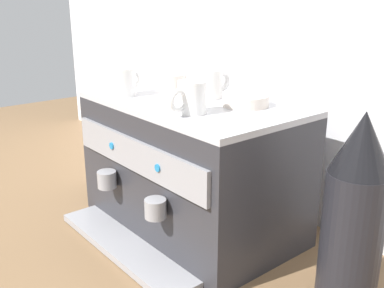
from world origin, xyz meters
The scene contains 10 objects.
ground_plane centered at (0.00, 0.00, 0.00)m, with size 4.00×4.00×0.00m, color brown.
tiled_backsplash_wall centered at (0.00, 0.31, 0.53)m, with size 2.80×0.03×1.06m, color silver.
espresso_machine centered at (0.00, -0.01, 0.20)m, with size 0.65×0.49×0.40m.
ceramic_cup_0 centered at (0.00, 0.07, 0.44)m, with size 0.08×0.13×0.08m.
ceramic_cup_1 centered at (-0.18, -0.11, 0.44)m, with size 0.07×0.11×0.08m.
ceramic_cup_2 centered at (0.12, -0.10, 0.44)m, with size 0.07×0.12×0.08m.
ceramic_bowl_0 centered at (0.14, 0.07, 0.41)m, with size 0.13×0.13×0.03m.
ceramic_bowl_1 centered at (-0.21, 0.08, 0.42)m, with size 0.10×0.10×0.04m.
coffee_grinder centered at (0.51, 0.06, 0.23)m, with size 0.14×0.14×0.46m.
milk_pitcher centered at (-0.48, -0.04, 0.07)m, with size 0.09×0.09×0.15m, color #B7B7BC.
Camera 1 is at (0.99, -0.81, 0.69)m, focal length 42.50 mm.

